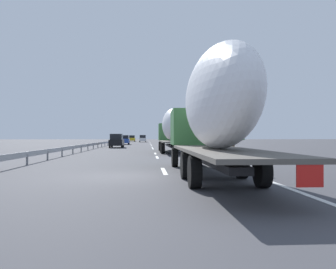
{
  "coord_description": "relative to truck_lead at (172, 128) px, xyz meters",
  "views": [
    {
      "loc": [
        -14.02,
        -0.98,
        1.66
      ],
      "look_at": [
        15.98,
        -2.87,
        1.81
      ],
      "focal_mm": 36.2,
      "sensor_mm": 36.0,
      "label": 1
    }
  ],
  "objects": [
    {
      "name": "lane_stripe_3",
      "position": [
        10.12,
        1.8,
        -2.45
      ],
      "size": [
        3.2,
        0.2,
        0.01
      ],
      "primitive_type": "cube",
      "color": "white",
      "rests_on": "ground_plane"
    },
    {
      "name": "truck_trailing",
      "position": [
        -21.11,
        0.0,
        0.29
      ],
      "size": [
        14.38,
        2.55,
        4.89
      ],
      "color": "#387038",
      "rests_on": "ground_plane"
    },
    {
      "name": "tree_1",
      "position": [
        4.11,
        -7.34,
        1.56
      ],
      "size": [
        2.62,
        2.62,
        6.81
      ],
      "color": "#472D19",
      "rests_on": "ground_plane"
    },
    {
      "name": "tree_2",
      "position": [
        61.38,
        -6.8,
        1.49
      ],
      "size": [
        2.71,
        2.71,
        6.36
      ],
      "color": "#472D19",
      "rests_on": "ground_plane"
    },
    {
      "name": "lane_stripe_6",
      "position": [
        32.53,
        1.8,
        -2.45
      ],
      "size": [
        3.2,
        0.2,
        0.01
      ],
      "primitive_type": "cube",
      "color": "white",
      "rests_on": "ground_plane"
    },
    {
      "name": "edge_line_right",
      "position": [
        24.69,
        -1.9,
        -2.45
      ],
      "size": [
        110.0,
        0.2,
        0.01
      ],
      "primitive_type": "cube",
      "color": "white",
      "rests_on": "ground_plane"
    },
    {
      "name": "lane_stripe_0",
      "position": [
        -18.31,
        1.8,
        -2.45
      ],
      "size": [
        3.2,
        0.2,
        0.01
      ],
      "primitive_type": "cube",
      "color": "white",
      "rests_on": "ground_plane"
    },
    {
      "name": "lane_stripe_5",
      "position": [
        24.81,
        1.8,
        -2.45
      ],
      "size": [
        3.2,
        0.2,
        0.01
      ],
      "primitive_type": "cube",
      "color": "white",
      "rests_on": "ground_plane"
    },
    {
      "name": "car_blue_sedan",
      "position": [
        33.56,
        7.03,
        -1.51
      ],
      "size": [
        4.63,
        1.83,
        1.85
      ],
      "color": "#28479E",
      "rests_on": "ground_plane"
    },
    {
      "name": "lane_stripe_1",
      "position": [
        -7.79,
        1.8,
        -2.45
      ],
      "size": [
        3.2,
        0.2,
        0.01
      ],
      "primitive_type": "cube",
      "color": "white",
      "rests_on": "ground_plane"
    },
    {
      "name": "car_black_suv",
      "position": [
        15.14,
        6.98,
        -1.46
      ],
      "size": [
        4.73,
        1.91,
        2.0
      ],
      "color": "black",
      "rests_on": "ground_plane"
    },
    {
      "name": "lane_stripe_7",
      "position": [
        44.64,
        1.8,
        -2.45
      ],
      "size": [
        3.2,
        0.2,
        0.01
      ],
      "primitive_type": "cube",
      "color": "white",
      "rests_on": "ground_plane"
    },
    {
      "name": "lane_stripe_8",
      "position": [
        50.13,
        1.8,
        -2.45
      ],
      "size": [
        3.2,
        0.2,
        0.01
      ],
      "primitive_type": "cube",
      "color": "white",
      "rests_on": "ground_plane"
    },
    {
      "name": "car_white_van",
      "position": [
        61.04,
        3.73,
        -1.47
      ],
      "size": [
        4.09,
        1.9,
        1.98
      ],
      "color": "white",
      "rests_on": "ground_plane"
    },
    {
      "name": "tree_0",
      "position": [
        61.53,
        -7.74,
        1.55
      ],
      "size": [
        3.46,
        3.46,
        6.57
      ],
      "color": "#472D19",
      "rests_on": "ground_plane"
    },
    {
      "name": "road_sign",
      "position": [
        14.98,
        -3.1,
        -0.32
      ],
      "size": [
        0.1,
        0.9,
        3.08
      ],
      "color": "gray",
      "rests_on": "ground_plane"
    },
    {
      "name": "lane_stripe_4",
      "position": [
        15.5,
        1.8,
        -2.45
      ],
      "size": [
        3.2,
        0.2,
        0.01
      ],
      "primitive_type": "cube",
      "color": "white",
      "rests_on": "ground_plane"
    },
    {
      "name": "car_yellow_coupe",
      "position": [
        69.5,
        7.08,
        -1.48
      ],
      "size": [
        4.72,
        1.83,
        1.93
      ],
      "color": "gold",
      "rests_on": "ground_plane"
    },
    {
      "name": "ground_plane",
      "position": [
        19.69,
        3.6,
        -2.45
      ],
      "size": [
        260.0,
        260.0,
        0.0
      ],
      "primitive_type": "plane",
      "color": "#424247"
    },
    {
      "name": "guardrail_median",
      "position": [
        22.69,
        9.6,
        -1.87
      ],
      "size": [
        94.0,
        0.1,
        0.76
      ],
      "color": "#9EA0A5",
      "rests_on": "ground_plane"
    },
    {
      "name": "lane_stripe_9",
      "position": [
        67.46,
        1.8,
        -2.45
      ],
      "size": [
        3.2,
        0.2,
        0.01
      ],
      "primitive_type": "cube",
      "color": "white",
      "rests_on": "ground_plane"
    },
    {
      "name": "truck_lead",
      "position": [
        0.0,
        0.0,
        0.0
      ],
      "size": [
        12.94,
        2.55,
        4.38
      ],
      "color": "#387038",
      "rests_on": "ground_plane"
    },
    {
      "name": "lane_stripe_2",
      "position": [
        -2.02,
        1.8,
        -2.45
      ],
      "size": [
        3.2,
        0.2,
        0.01
      ],
      "primitive_type": "cube",
      "color": "white",
      "rests_on": "ground_plane"
    }
  ]
}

